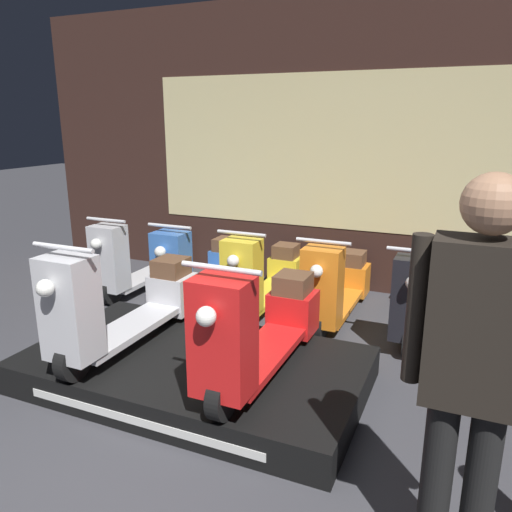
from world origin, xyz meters
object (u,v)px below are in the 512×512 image
(scooter_display_left, at_px, (123,304))
(scooter_backrow_1, at_px, (199,268))
(scooter_backrow_4, at_px, (419,297))
(person_right_browsing, at_px, (473,363))
(scooter_backrow_0, at_px, (140,260))
(scooter_backrow_2, at_px, (264,276))
(scooter_display_right, at_px, (259,329))
(scooter_backrow_3, at_px, (336,286))

(scooter_display_left, bearing_deg, scooter_backrow_1, 101.21)
(scooter_display_left, height_order, scooter_backrow_4, scooter_display_left)
(scooter_backrow_4, bearing_deg, person_right_browsing, -80.76)
(scooter_backrow_0, bearing_deg, scooter_display_left, -57.01)
(scooter_backrow_2, bearing_deg, scooter_display_left, -104.19)
(scooter_backrow_1, distance_m, scooter_backrow_2, 0.77)
(scooter_backrow_1, distance_m, person_right_browsing, 3.81)
(scooter_display_left, bearing_deg, scooter_backrow_4, 40.89)
(scooter_display_right, height_order, person_right_browsing, person_right_browsing)
(scooter_display_right, relative_size, scooter_backrow_0, 1.00)
(scooter_backrow_4, xyz_separation_m, person_right_browsing, (0.42, -2.58, 0.67))
(scooter_backrow_0, height_order, scooter_backrow_4, same)
(scooter_display_right, height_order, scooter_backrow_3, scooter_display_right)
(scooter_backrow_3, xyz_separation_m, person_right_browsing, (1.19, -2.58, 0.67))
(scooter_backrow_1, height_order, scooter_backrow_2, same)
(scooter_display_left, relative_size, person_right_browsing, 0.91)
(scooter_backrow_0, bearing_deg, scooter_backrow_4, 0.00)
(person_right_browsing, bearing_deg, scooter_backrow_4, 99.24)
(scooter_display_right, bearing_deg, person_right_browsing, -34.56)
(scooter_backrow_1, relative_size, person_right_browsing, 0.91)
(scooter_backrow_0, bearing_deg, scooter_backrow_3, 0.00)
(scooter_backrow_4, bearing_deg, scooter_backrow_0, 180.00)
(scooter_backrow_0, xyz_separation_m, scooter_backrow_3, (2.30, 0.00, 0.00))
(scooter_display_right, relative_size, person_right_browsing, 0.91)
(scooter_display_right, bearing_deg, scooter_backrow_2, 111.82)
(scooter_backrow_0, bearing_deg, scooter_backrow_1, 0.00)
(scooter_backrow_1, relative_size, scooter_backrow_3, 1.00)
(scooter_backrow_1, distance_m, scooter_backrow_4, 2.30)
(scooter_backrow_1, xyz_separation_m, scooter_backrow_2, (0.77, 0.00, 0.00))
(scooter_display_left, bearing_deg, scooter_backrow_3, 54.86)
(scooter_display_right, distance_m, scooter_backrow_2, 1.85)
(scooter_display_right, xyz_separation_m, scooter_backrow_3, (0.09, 1.70, -0.23))
(scooter_display_left, relative_size, scooter_backrow_2, 1.00)
(scooter_backrow_3, bearing_deg, scooter_display_right, -92.90)
(scooter_backrow_2, relative_size, person_right_browsing, 0.91)
(person_right_browsing, bearing_deg, scooter_backrow_1, 136.55)
(scooter_backrow_3, distance_m, scooter_backrow_4, 0.77)
(scooter_backrow_2, bearing_deg, scooter_backrow_3, 0.00)
(scooter_backrow_2, distance_m, scooter_backrow_4, 1.54)
(scooter_backrow_1, xyz_separation_m, scooter_backrow_4, (2.30, 0.00, 0.00))
(scooter_display_right, relative_size, scooter_backrow_3, 1.00)
(scooter_display_right, bearing_deg, scooter_display_left, 180.00)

